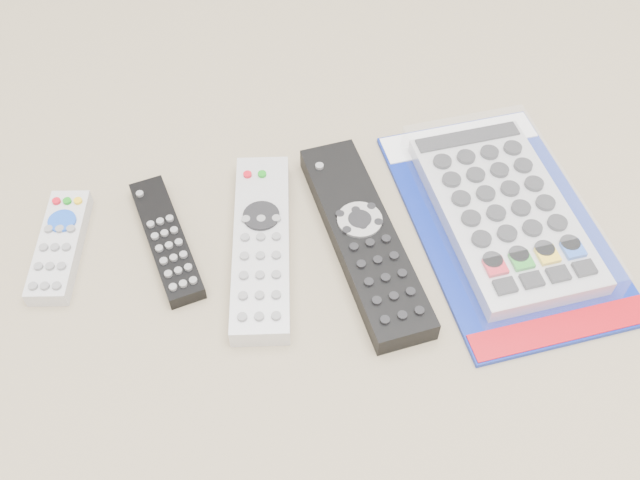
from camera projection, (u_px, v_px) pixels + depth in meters
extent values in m
plane|color=gray|center=(297.00, 230.00, 0.73)|extent=(5.00, 5.00, 0.00)
cube|color=#BCBCBF|center=(60.00, 246.00, 0.71)|extent=(0.07, 0.14, 0.02)
cylinder|color=blue|center=(62.00, 221.00, 0.71)|extent=(0.03, 0.03, 0.00)
cube|color=black|center=(166.00, 239.00, 0.71)|extent=(0.06, 0.16, 0.02)
cube|color=silver|center=(262.00, 244.00, 0.71)|extent=(0.09, 0.22, 0.02)
cylinder|color=black|center=(261.00, 216.00, 0.71)|extent=(0.04, 0.04, 0.00)
cube|color=black|center=(363.00, 237.00, 0.71)|extent=(0.08, 0.25, 0.02)
cylinder|color=silver|center=(360.00, 220.00, 0.71)|extent=(0.05, 0.05, 0.00)
cube|color=navy|center=(503.00, 222.00, 0.73)|extent=(0.19, 0.30, 0.01)
cube|color=white|center=(459.00, 138.00, 0.80)|extent=(0.18, 0.05, 0.00)
cube|color=#B20C16|center=(561.00, 328.00, 0.65)|extent=(0.18, 0.03, 0.00)
cube|color=silver|center=(503.00, 212.00, 0.73)|extent=(0.13, 0.23, 0.02)
cube|color=white|center=(505.00, 207.00, 0.72)|extent=(0.15, 0.25, 0.03)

